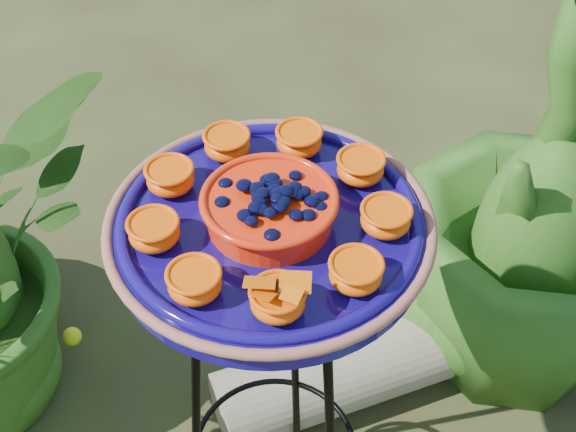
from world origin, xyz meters
name	(u,v)px	position (x,y,z in m)	size (l,w,h in m)	color
tripod_stand	(273,380)	(0.08, 0.09, 0.52)	(0.39, 0.39, 0.86)	black
feeder_dish	(270,223)	(0.08, 0.09, 0.90)	(0.54, 0.54, 0.10)	#12085F
driftwood_log	(333,376)	(0.21, 0.39, 0.09)	(0.18, 0.18, 0.55)	gray
shrub_back_right	(555,179)	(0.67, 0.56, 0.56)	(0.62, 0.62, 1.11)	#265416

